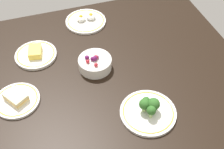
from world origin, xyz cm
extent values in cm
cube|color=black|center=(0.00, 0.00, 2.00)|extent=(121.03, 112.73, 4.00)
cylinder|color=white|center=(-0.92, 41.50, 4.56)|extent=(20.96, 20.96, 1.11)
torus|color=gold|center=(-0.92, 41.50, 5.11)|extent=(18.95, 18.95, 0.50)
ellipsoid|color=white|center=(-3.11, 42.33, 6.42)|extent=(4.77, 4.77, 2.63)
sphere|color=yellow|center=(-3.11, 42.33, 7.61)|extent=(1.91, 1.91, 1.91)
ellipsoid|color=white|center=(2.12, 42.11, 6.46)|extent=(4.90, 4.90, 2.69)
sphere|color=yellow|center=(2.12, 42.11, 7.67)|extent=(1.96, 1.96, 1.96)
cylinder|color=white|center=(-40.43, -0.51, 4.56)|extent=(18.36, 18.36, 1.13)
torus|color=gold|center=(-40.43, -0.51, 5.13)|extent=(16.65, 16.65, 0.50)
cube|color=beige|center=(-40.43, -0.51, 5.73)|extent=(10.16, 10.89, 1.20)
cube|color=#E5B24C|center=(-40.43, -0.51, 6.73)|extent=(10.16, 10.89, 0.80)
cube|color=beige|center=(-40.43, -0.51, 7.73)|extent=(10.16, 10.89, 1.20)
cylinder|color=white|center=(-29.35, 23.78, 4.67)|extent=(19.16, 19.16, 1.34)
torus|color=gold|center=(-29.35, 23.78, 5.34)|extent=(17.36, 17.36, 0.50)
cube|color=#F2D14C|center=(-29.35, 23.78, 6.89)|extent=(7.06, 8.97, 3.09)
cylinder|color=white|center=(-5.22, 8.13, 6.43)|extent=(14.66, 14.66, 4.85)
torus|color=white|center=(-5.22, 8.13, 8.85)|extent=(14.88, 14.88, 0.80)
sphere|color=#B2232D|center=(-5.80, 4.19, 9.71)|extent=(1.71, 1.71, 1.71)
sphere|color=#B2232D|center=(-8.61, 7.28, 9.68)|extent=(1.64, 1.64, 1.64)
sphere|color=#B2232D|center=(-4.62, 8.87, 9.74)|extent=(1.77, 1.77, 1.77)
sphere|color=#59144C|center=(-8.35, 9.57, 9.84)|extent=(1.97, 1.97, 1.97)
sphere|color=#59144C|center=(-5.58, 7.88, 9.88)|extent=(2.06, 2.06, 2.06)
sphere|color=#59144C|center=(-5.28, 7.86, 9.95)|extent=(2.19, 2.19, 2.19)
sphere|color=#59144C|center=(-4.13, 8.54, 9.70)|extent=(1.69, 1.69, 1.69)
sphere|color=#59144C|center=(-6.31, 8.18, 9.76)|extent=(1.80, 1.80, 1.80)
sphere|color=maroon|center=(-4.54, 8.37, 9.79)|extent=(1.86, 1.86, 1.86)
cylinder|color=white|center=(7.47, -22.41, 4.63)|extent=(22.01, 22.01, 1.26)
torus|color=gold|center=(7.47, -22.41, 5.26)|extent=(19.87, 19.87, 0.50)
cylinder|color=#9EBC72|center=(9.26, -22.44, 6.38)|extent=(1.73, 1.73, 2.25)
sphere|color=#2D6023|center=(9.26, -22.44, 9.36)|extent=(4.95, 4.95, 4.95)
cylinder|color=#9EBC72|center=(7.38, -24.79, 6.57)|extent=(1.28, 1.28, 2.63)
sphere|color=#2D6023|center=(7.38, -24.79, 9.26)|extent=(3.65, 3.65, 3.65)
cylinder|color=#9EBC72|center=(5.97, -21.38, 6.51)|extent=(1.49, 1.49, 2.51)
sphere|color=#2D6023|center=(5.97, -21.38, 9.36)|extent=(4.25, 4.25, 4.25)
cylinder|color=#9EBC72|center=(7.18, -20.08, 6.68)|extent=(1.14, 1.14, 2.85)
sphere|color=#2D6023|center=(7.18, -20.08, 9.33)|extent=(3.26, 3.26, 3.26)
camera|label=1|loc=(-26.96, -82.94, 99.92)|focal=47.97mm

